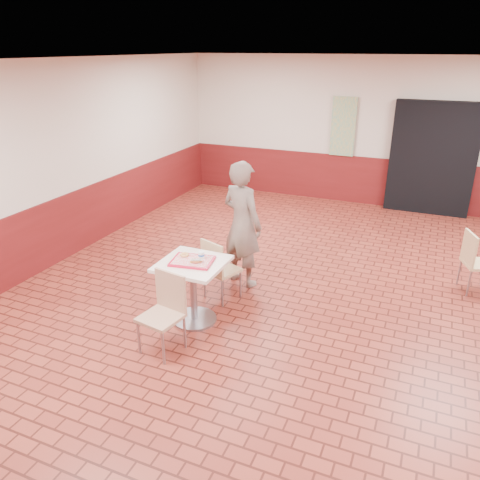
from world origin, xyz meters
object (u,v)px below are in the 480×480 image
at_px(ring_donut, 184,255).
at_px(chair_main_front, 165,309).
at_px(chair_main_back, 218,267).
at_px(long_john_donut, 196,261).
at_px(chair_second_left, 475,259).
at_px(paper_cup, 201,255).
at_px(customer, 242,224).
at_px(main_table, 193,282).
at_px(serving_tray, 192,261).

bearing_deg(ring_donut, chair_main_front, -80.13).
bearing_deg(chair_main_back, chair_main_front, 107.62).
bearing_deg(ring_donut, long_john_donut, -27.45).
xyz_separation_m(long_john_donut, chair_second_left, (3.08, 2.22, -0.37)).
bearing_deg(paper_cup, chair_second_left, 34.41).
relative_size(customer, ring_donut, 16.23).
distance_m(main_table, long_john_donut, 0.32).
xyz_separation_m(serving_tray, chair_second_left, (3.16, 2.17, -0.33)).
relative_size(long_john_donut, paper_cup, 1.66).
relative_size(chair_main_front, ring_donut, 8.21).
distance_m(main_table, customer, 1.23).
height_order(ring_donut, long_john_donut, long_john_donut).
bearing_deg(chair_main_back, paper_cup, 114.85).
relative_size(serving_tray, chair_second_left, 0.56).
height_order(customer, chair_second_left, customer).
distance_m(serving_tray, chair_second_left, 3.85).
relative_size(ring_donut, paper_cup, 1.18).
distance_m(customer, serving_tray, 1.18).
bearing_deg(customer, paper_cup, 106.69).
xyz_separation_m(ring_donut, long_john_donut, (0.22, -0.11, 0.00)).
bearing_deg(serving_tray, long_john_donut, -32.54).
bearing_deg(customer, long_john_donut, 106.71).
height_order(serving_tray, chair_second_left, chair_second_left).
distance_m(customer, chair_second_left, 3.20).
bearing_deg(main_table, chair_main_front, -91.65).
distance_m(main_table, ring_donut, 0.34).
bearing_deg(main_table, paper_cup, 37.42).
bearing_deg(long_john_donut, customer, 86.81).
bearing_deg(chair_main_front, chair_second_left, 51.39).
distance_m(customer, paper_cup, 1.10).
distance_m(chair_main_front, long_john_donut, 0.67).
xyz_separation_m(chair_main_front, serving_tray, (0.02, 0.62, 0.31)).
xyz_separation_m(long_john_donut, paper_cup, (0.01, 0.12, 0.03)).
relative_size(chair_main_front, customer, 0.51).
bearing_deg(chair_main_front, ring_donut, 109.99).
height_order(main_table, long_john_donut, long_john_donut).
bearing_deg(main_table, long_john_donut, -32.54).
height_order(chair_main_back, chair_second_left, chair_main_back).
xyz_separation_m(ring_donut, chair_second_left, (3.29, 2.11, -0.36)).
bearing_deg(chair_second_left, chair_main_front, 110.55).
bearing_deg(paper_cup, customer, 86.79).
bearing_deg(ring_donut, chair_second_left, 32.63).
distance_m(chair_main_front, chair_main_back, 1.21).
xyz_separation_m(chair_main_back, serving_tray, (-0.05, -0.59, 0.33)).
bearing_deg(paper_cup, long_john_donut, -93.01).
xyz_separation_m(chair_main_back, long_john_donut, (0.03, -0.64, 0.36)).
distance_m(serving_tray, long_john_donut, 0.10).
bearing_deg(chair_main_front, long_john_donut, 90.10).
bearing_deg(chair_second_left, paper_cup, 103.68).
xyz_separation_m(main_table, chair_main_front, (-0.02, -0.62, -0.03)).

